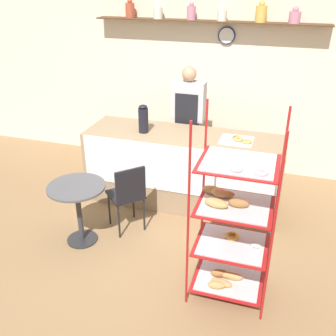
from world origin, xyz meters
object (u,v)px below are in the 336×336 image
at_px(person_worker, 188,123).
at_px(cafe_table, 78,200).
at_px(cafe_chair, 128,192).
at_px(coffee_carafe, 143,119).
at_px(pastry_rack, 231,226).
at_px(donut_tray_counter, 239,140).

xyz_separation_m(person_worker, cafe_table, (-0.81, -1.76, -0.39)).
relative_size(cafe_table, cafe_chair, 0.84).
bearing_deg(coffee_carafe, pastry_rack, -45.89).
height_order(person_worker, coffee_carafe, person_worker).
distance_m(person_worker, donut_tray_counter, 0.97).
bearing_deg(donut_tray_counter, cafe_table, -143.13).
distance_m(pastry_rack, coffee_carafe, 2.02).
xyz_separation_m(person_worker, coffee_carafe, (-0.43, -0.62, 0.22)).
xyz_separation_m(cafe_table, cafe_chair, (0.46, 0.35, -0.01)).
bearing_deg(cafe_table, donut_tray_counter, 36.87).
distance_m(person_worker, cafe_table, 1.97).
bearing_deg(cafe_chair, coffee_carafe, -129.07).
xyz_separation_m(pastry_rack, person_worker, (-0.95, 2.04, 0.18)).
xyz_separation_m(pastry_rack, donut_tray_counter, (-0.16, 1.48, 0.24)).
height_order(cafe_chair, coffee_carafe, coffee_carafe).
height_order(cafe_table, donut_tray_counter, donut_tray_counter).
distance_m(pastry_rack, cafe_table, 1.79).
bearing_deg(person_worker, coffee_carafe, -124.86).
bearing_deg(donut_tray_counter, pastry_rack, -83.72).
xyz_separation_m(cafe_chair, coffee_carafe, (-0.09, 0.79, 0.62)).
relative_size(person_worker, cafe_chair, 1.97).
distance_m(cafe_table, coffee_carafe, 1.35).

